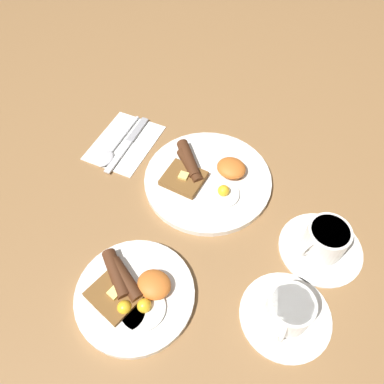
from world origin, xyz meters
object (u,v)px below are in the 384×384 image
Objects in this scene: breakfast_plate_near at (207,178)px; teacup_near at (324,242)px; breakfast_plate_far at (133,293)px; spoon at (109,153)px; teacup_far at (288,312)px; knife at (129,141)px.

breakfast_plate_near is 0.29m from teacup_near.
breakfast_plate_near is at bearing -7.05° from teacup_near.
breakfast_plate_far is at bearing 93.36° from breakfast_plate_near.
breakfast_plate_far is at bearing 38.90° from spoon.
knife is (0.50, -0.20, -0.02)m from teacup_far.
breakfast_plate_far is 1.33× the size of teacup_near.
teacup_far is 0.89× the size of spoon.
breakfast_plate_near is 0.23m from knife.
breakfast_plate_far is (-0.02, 0.31, 0.00)m from breakfast_plate_near.
breakfast_plate_far is 0.28m from teacup_far.
teacup_near is (-0.28, 0.04, 0.02)m from breakfast_plate_near.
teacup_near is 0.85× the size of knife.
knife is (0.23, -0.01, -0.01)m from breakfast_plate_near.
teacup_far is at bearing 60.07° from knife.
spoon is (0.02, 0.06, 0.00)m from knife.
teacup_far is (0.01, 0.16, -0.00)m from teacup_near.
teacup_near reaches higher than teacup_far.
spoon is at bearing -44.32° from breakfast_plate_far.
teacup_far reaches higher than breakfast_plate_far.
teacup_far reaches higher than knife.
knife is at bearing -1.50° from breakfast_plate_near.
breakfast_plate_near is 1.54× the size of spoon.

